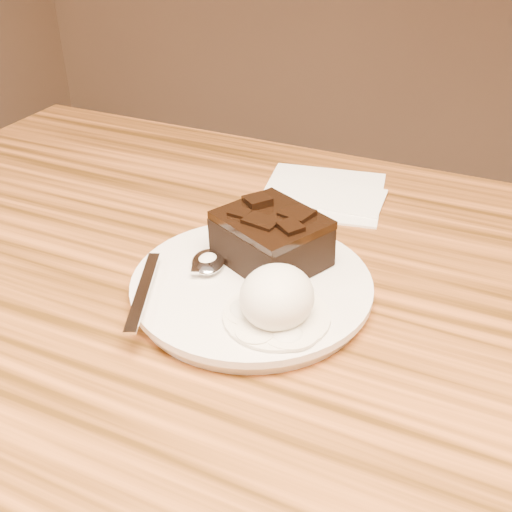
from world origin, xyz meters
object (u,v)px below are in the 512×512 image
at_px(spoon, 208,263).
at_px(napkin, 323,192).
at_px(brownie, 271,242).
at_px(plate, 252,288).
at_px(ice_cream_scoop, 277,297).

height_order(spoon, napkin, spoon).
relative_size(brownie, napkin, 0.64).
distance_m(brownie, napkin, 0.20).
bearing_deg(brownie, plate, -94.96).
bearing_deg(spoon, napkin, 57.90).
bearing_deg(napkin, ice_cream_scoop, -78.99).
bearing_deg(ice_cream_scoop, napkin, 101.01).
height_order(brownie, ice_cream_scoop, ice_cream_scoop).
bearing_deg(napkin, plate, -87.55).
height_order(brownie, napkin, brownie).
xyz_separation_m(plate, brownie, (0.00, 0.04, 0.03)).
height_order(plate, brownie, brownie).
bearing_deg(brownie, napkin, 93.89).
relative_size(spoon, napkin, 1.22).
bearing_deg(spoon, ice_cream_scoop, -48.88).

